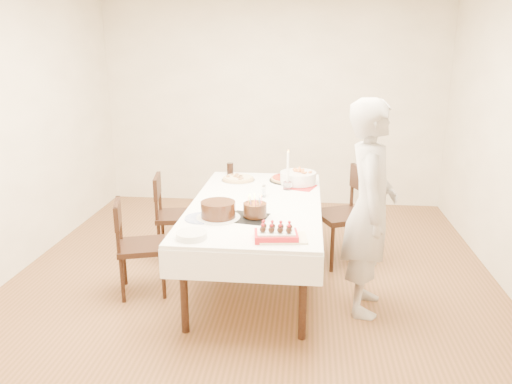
# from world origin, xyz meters

# --- Properties ---
(floor) EXTENTS (5.00, 5.00, 0.00)m
(floor) POSITION_xyz_m (0.00, 0.00, 0.00)
(floor) COLOR brown
(floor) RESTS_ON ground
(wall_back) EXTENTS (4.50, 0.04, 2.70)m
(wall_back) POSITION_xyz_m (0.00, 2.50, 1.35)
(wall_back) COLOR #F4E8CD
(wall_back) RESTS_ON floor
(wall_front) EXTENTS (4.50, 0.04, 2.70)m
(wall_front) POSITION_xyz_m (0.00, -2.50, 1.35)
(wall_front) COLOR #F4E8CD
(wall_front) RESTS_ON floor
(wall_left) EXTENTS (0.04, 5.00, 2.70)m
(wall_left) POSITION_xyz_m (-2.25, 0.00, 1.35)
(wall_left) COLOR #F4E8CD
(wall_left) RESTS_ON floor
(dining_table) EXTENTS (1.63, 2.35, 0.75)m
(dining_table) POSITION_xyz_m (0.03, 0.05, 0.38)
(dining_table) COLOR white
(dining_table) RESTS_ON floor
(chair_right_savory) EXTENTS (0.66, 0.66, 0.97)m
(chair_right_savory) POSITION_xyz_m (0.83, 0.55, 0.48)
(chair_right_savory) COLOR black
(chair_right_savory) RESTS_ON floor
(chair_left_savory) EXTENTS (0.52, 0.52, 0.87)m
(chair_left_savory) POSITION_xyz_m (-0.82, 0.50, 0.43)
(chair_left_savory) COLOR black
(chair_left_savory) RESTS_ON floor
(chair_left_dessert) EXTENTS (0.54, 0.54, 0.85)m
(chair_left_dessert) POSITION_xyz_m (-0.93, -0.29, 0.42)
(chair_left_dessert) COLOR black
(chair_left_dessert) RESTS_ON floor
(person) EXTENTS (0.48, 0.67, 1.72)m
(person) POSITION_xyz_m (0.97, -0.37, 0.86)
(person) COLOR #BDB7B2
(person) RESTS_ON floor
(pizza_white) EXTENTS (0.43, 0.43, 0.04)m
(pizza_white) POSITION_xyz_m (-0.23, 0.77, 0.77)
(pizza_white) COLOR beige
(pizza_white) RESTS_ON dining_table
(pizza_pepperoni) EXTENTS (0.46, 0.46, 0.04)m
(pizza_pepperoni) POSITION_xyz_m (0.28, 0.82, 0.77)
(pizza_pepperoni) COLOR red
(pizza_pepperoni) RESTS_ON dining_table
(red_placemat) EXTENTS (0.34, 0.34, 0.01)m
(red_placemat) POSITION_xyz_m (0.42, 0.60, 0.75)
(red_placemat) COLOR #B21E1E
(red_placemat) RESTS_ON dining_table
(pasta_bowl) EXTENTS (0.41, 0.41, 0.12)m
(pasta_bowl) POSITION_xyz_m (0.39, 0.71, 0.82)
(pasta_bowl) COLOR white
(pasta_bowl) RESTS_ON dining_table
(taper_candle) EXTENTS (0.11, 0.11, 0.40)m
(taper_candle) POSITION_xyz_m (0.29, 0.50, 0.95)
(taper_candle) COLOR white
(taper_candle) RESTS_ON dining_table
(shaker_pair) EXTENTS (0.11, 0.11, 0.10)m
(shaker_pair) POSITION_xyz_m (0.08, 0.22, 0.80)
(shaker_pair) COLOR white
(shaker_pair) RESTS_ON dining_table
(cola_glass) EXTENTS (0.09, 0.09, 0.13)m
(cola_glass) POSITION_xyz_m (-0.35, 1.02, 0.81)
(cola_glass) COLOR black
(cola_glass) RESTS_ON dining_table
(layer_cake) EXTENTS (0.38, 0.38, 0.14)m
(layer_cake) POSITION_xyz_m (-0.23, -0.40, 0.82)
(layer_cake) COLOR black
(layer_cake) RESTS_ON dining_table
(cake_board) EXTENTS (0.35, 0.35, 0.01)m
(cake_board) POSITION_xyz_m (0.01, -0.37, 0.75)
(cake_board) COLOR black
(cake_board) RESTS_ON dining_table
(birthday_cake) EXTENTS (0.23, 0.23, 0.17)m
(birthday_cake) POSITION_xyz_m (0.06, -0.35, 0.85)
(birthday_cake) COLOR #351E0E
(birthday_cake) RESTS_ON dining_table
(strawberry_box) EXTENTS (0.33, 0.24, 0.08)m
(strawberry_box) POSITION_xyz_m (0.27, -0.81, 0.79)
(strawberry_box) COLOR red
(strawberry_box) RESTS_ON dining_table
(box_lid) EXTENTS (0.37, 0.27, 0.03)m
(box_lid) POSITION_xyz_m (0.31, -0.80, 0.75)
(box_lid) COLOR beige
(box_lid) RESTS_ON dining_table
(plate_stack) EXTENTS (0.29, 0.29, 0.05)m
(plate_stack) POSITION_xyz_m (-0.35, -0.85, 0.77)
(plate_stack) COLOR white
(plate_stack) RESTS_ON dining_table
(china_plate) EXTENTS (0.28, 0.28, 0.01)m
(china_plate) POSITION_xyz_m (-0.36, -0.43, 0.76)
(china_plate) COLOR white
(china_plate) RESTS_ON dining_table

